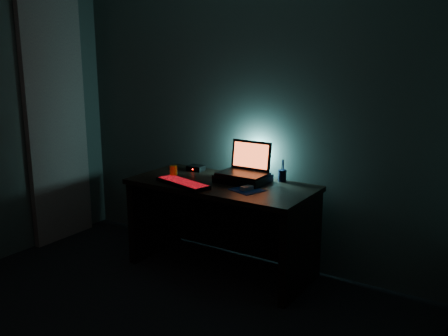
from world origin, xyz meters
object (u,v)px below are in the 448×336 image
(laptop, at_px, (246,166))
(juice_glass, at_px, (174,172))
(mouse, at_px, (247,188))
(router, at_px, (196,168))
(keyboard, at_px, (183,183))
(pen_cup, at_px, (282,176))

(laptop, distance_m, juice_glass, 0.61)
(mouse, height_order, router, router)
(keyboard, xyz_separation_m, pen_cup, (0.61, 0.52, 0.03))
(keyboard, height_order, juice_glass, juice_glass)
(mouse, bearing_deg, pen_cup, 92.69)
(router, bearing_deg, mouse, -28.88)
(laptop, relative_size, mouse, 4.09)
(pen_cup, height_order, router, pen_cup)
(juice_glass, bearing_deg, mouse, 1.16)
(laptop, distance_m, mouse, 0.30)
(laptop, relative_size, juice_glass, 3.55)
(mouse, distance_m, router, 0.77)
(pen_cup, bearing_deg, router, -174.68)
(laptop, relative_size, keyboard, 0.72)
(laptop, xyz_separation_m, mouse, (0.15, -0.24, -0.10))
(laptop, bearing_deg, mouse, -58.14)
(mouse, bearing_deg, juice_glass, -160.40)
(keyboard, relative_size, router, 3.63)
(mouse, bearing_deg, router, 174.68)
(laptop, xyz_separation_m, keyboard, (-0.35, -0.39, -0.10))
(keyboard, bearing_deg, router, 129.04)
(pen_cup, bearing_deg, laptop, -151.71)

